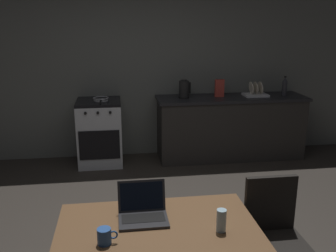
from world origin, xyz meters
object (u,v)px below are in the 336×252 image
(stove_oven, at_px, (100,132))
(bottle, at_px, (285,87))
(laptop, at_px, (143,212))
(electric_kettle, at_px, (184,89))
(chair, at_px, (274,232))
(frying_pan, at_px, (101,99))
(dining_table, at_px, (158,237))
(dish_rack, at_px, (256,93))
(cereal_box, at_px, (219,88))
(drinking_glass, at_px, (221,220))
(coffee_mug, at_px, (105,236))

(stove_oven, height_order, bottle, bottle)
(laptop, relative_size, electric_kettle, 1.23)
(electric_kettle, distance_m, bottle, 1.47)
(chair, height_order, electric_kettle, electric_kettle)
(chair, bearing_deg, frying_pan, 118.69)
(dining_table, bearing_deg, dish_rack, 59.87)
(chair, xyz_separation_m, bottle, (1.34, 2.87, 0.52))
(laptop, relative_size, cereal_box, 1.28)
(dining_table, relative_size, drinking_glass, 8.82)
(dining_table, bearing_deg, bottle, 53.95)
(coffee_mug, relative_size, dish_rack, 0.36)
(stove_oven, height_order, cereal_box, cereal_box)
(electric_kettle, distance_m, frying_pan, 1.16)
(frying_pan, xyz_separation_m, dish_rack, (2.21, 0.03, 0.02))
(dish_rack, bearing_deg, cereal_box, 177.86)
(chair, height_order, laptop, laptop)
(dining_table, relative_size, laptop, 3.99)
(laptop, distance_m, bottle, 3.68)
(dining_table, xyz_separation_m, electric_kettle, (0.72, 3.06, 0.39))
(bottle, height_order, cereal_box, bottle)
(stove_oven, xyz_separation_m, frying_pan, (0.04, -0.03, 0.48))
(laptop, xyz_separation_m, drinking_glass, (0.47, -0.22, 0.03))
(frying_pan, xyz_separation_m, drinking_glass, (0.82, -3.13, -0.14))
(dining_table, distance_m, drinking_glass, 0.42)
(frying_pan, relative_size, dish_rack, 1.14)
(coffee_mug, height_order, dish_rack, dish_rack)
(dining_table, bearing_deg, electric_kettle, 76.76)
(cereal_box, bearing_deg, bottle, -4.21)
(frying_pan, relative_size, coffee_mug, 3.20)
(dining_table, xyz_separation_m, drinking_glass, (0.38, -0.10, 0.14))
(frying_pan, relative_size, cereal_box, 1.56)
(electric_kettle, bearing_deg, coffee_mug, -108.12)
(frying_pan, height_order, coffee_mug, frying_pan)
(bottle, relative_size, dish_rack, 0.84)
(electric_kettle, bearing_deg, dining_table, -103.24)
(drinking_glass, xyz_separation_m, dish_rack, (1.39, 3.16, 0.17))
(chair, relative_size, coffee_mug, 7.49)
(dish_rack, bearing_deg, drinking_glass, -113.74)
(laptop, xyz_separation_m, cereal_box, (1.32, 2.96, 0.27))
(laptop, xyz_separation_m, bottle, (2.27, 2.89, 0.28))
(drinking_glass, distance_m, cereal_box, 3.30)
(dining_table, xyz_separation_m, coffee_mug, (-0.33, -0.14, 0.12))
(dining_table, distance_m, cereal_box, 3.34)
(frying_pan, bearing_deg, stove_oven, 142.45)
(electric_kettle, xyz_separation_m, drinking_glass, (-0.34, -3.16, -0.24))
(laptop, xyz_separation_m, electric_kettle, (0.80, 2.94, 0.27))
(stove_oven, height_order, chair, stove_oven)
(laptop, relative_size, frying_pan, 0.82)
(chair, distance_m, laptop, 0.96)
(chair, bearing_deg, dish_rack, 77.05)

